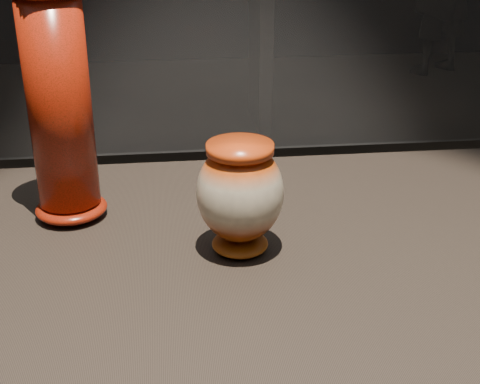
% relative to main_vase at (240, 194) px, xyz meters
% --- Properties ---
extents(main_vase, '(0.14, 0.14, 0.16)m').
position_rel_main_vase_xyz_m(main_vase, '(0.00, 0.00, 0.00)').
color(main_vase, maroon).
rests_on(main_vase, display_plinth).
extents(tall_vase, '(0.12, 0.12, 0.34)m').
position_rel_main_vase_xyz_m(tall_vase, '(-0.24, 0.13, 0.08)').
color(tall_vase, '#AE1C0B').
rests_on(tall_vase, display_plinth).
extents(back_shelf, '(2.00, 0.60, 0.90)m').
position_rel_main_vase_xyz_m(back_shelf, '(-0.35, 3.22, -0.35)').
color(back_shelf, black).
rests_on(back_shelf, ground).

